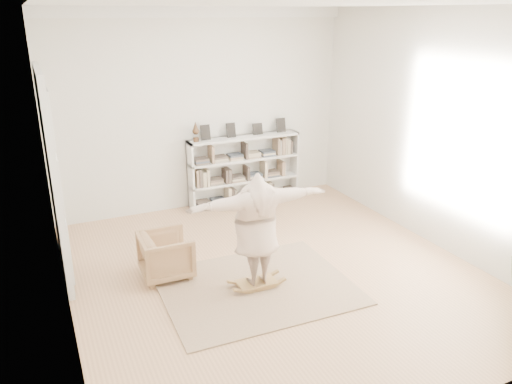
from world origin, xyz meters
TOP-DOWN VIEW (x-y plane):
  - floor at (0.00, 0.00)m, footprint 6.00×6.00m
  - room_shell at (0.00, 2.94)m, footprint 6.00×6.00m
  - doors at (-2.70, 1.30)m, footprint 0.09×1.78m
  - bookshelf at (0.74, 2.82)m, footprint 2.20×0.35m
  - armchair at (-1.42, 0.54)m, footprint 0.72×0.70m
  - rug at (-0.41, -0.28)m, footprint 2.55×2.06m
  - rocker_board at (-0.41, -0.28)m, footprint 0.53×0.33m
  - person at (-0.41, -0.28)m, footprint 1.90×0.56m

SIDE VIEW (x-z plane):
  - floor at x=0.00m, z-range 0.00..0.00m
  - rug at x=-0.41m, z-range 0.00..0.02m
  - rocker_board at x=-0.41m, z-range 0.01..0.13m
  - armchair at x=-1.42m, z-range 0.00..0.64m
  - bookshelf at x=0.74m, z-range -0.18..1.46m
  - person at x=-0.41m, z-range 0.13..1.67m
  - doors at x=-2.70m, z-range -0.06..2.86m
  - room_shell at x=0.00m, z-range 0.51..6.51m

